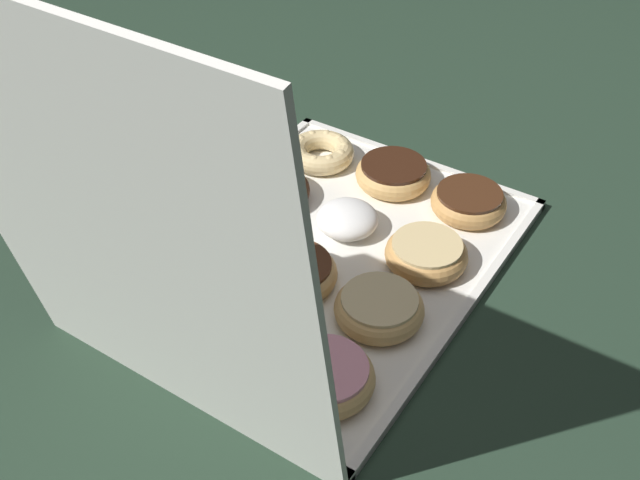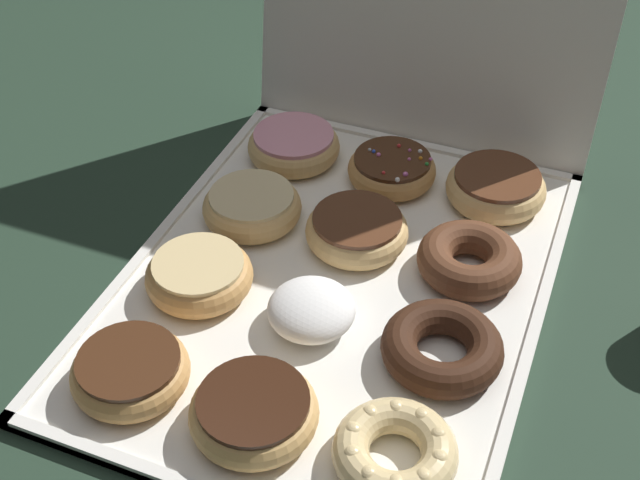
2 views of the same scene
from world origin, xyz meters
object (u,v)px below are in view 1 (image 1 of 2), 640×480
object	(u,v)px
glazed_ring_donut_3	(426,253)
chocolate_frosted_donut_1	(395,174)
coffee_mug	(83,177)
pink_frosted_donut_9	(325,377)
chocolate_cake_ring_donut_5	(271,190)
chocolate_cake_ring_donut_8	(219,238)
cruller_donut_2	(321,152)
chocolate_frosted_donut_7	(292,272)
sprinkle_donut_10	(233,330)
glazed_ring_donut_6	(379,308)
chocolate_frosted_donut_0	(469,201)
donut_box	(322,257)
powdered_filled_donut_4	(349,219)
chocolate_frosted_donut_11	(154,294)

from	to	relation	value
glazed_ring_donut_3	chocolate_frosted_donut_1	bearing A→B (deg)	-48.20
coffee_mug	pink_frosted_donut_9	bearing A→B (deg)	167.67
chocolate_cake_ring_donut_5	coffee_mug	xyz separation A→B (m)	(0.24, 0.15, 0.02)
chocolate_cake_ring_donut_8	cruller_donut_2	bearing A→B (deg)	-89.83
glazed_ring_donut_3	chocolate_frosted_donut_7	distance (m)	0.19
chocolate_frosted_donut_7	sprinkle_donut_10	distance (m)	0.13
glazed_ring_donut_6	chocolate_frosted_donut_0	bearing A→B (deg)	-90.19
glazed_ring_donut_3	pink_frosted_donut_9	distance (m)	0.26
chocolate_cake_ring_donut_5	pink_frosted_donut_9	size ratio (longest dim) A/B	1.02
chocolate_frosted_donut_7	glazed_ring_donut_6	bearing A→B (deg)	-177.93
chocolate_cake_ring_donut_5	chocolate_cake_ring_donut_8	world-z (taller)	chocolate_cake_ring_donut_8
cruller_donut_2	coffee_mug	xyz separation A→B (m)	(0.25, 0.28, 0.02)
chocolate_cake_ring_donut_8	chocolate_frosted_donut_1	bearing A→B (deg)	-116.22
donut_box	pink_frosted_donut_9	world-z (taller)	pink_frosted_donut_9
chocolate_frosted_donut_7	chocolate_cake_ring_donut_8	xyz separation A→B (m)	(0.13, -0.00, -0.00)
powdered_filled_donut_4	chocolate_frosted_donut_11	world-z (taller)	powdered_filled_donut_4
chocolate_cake_ring_donut_5	chocolate_cake_ring_donut_8	bearing A→B (deg)	92.84
chocolate_cake_ring_donut_8	coffee_mug	bearing A→B (deg)	3.95
chocolate_cake_ring_donut_8	pink_frosted_donut_9	distance (m)	0.29
glazed_ring_donut_3	pink_frosted_donut_9	world-z (taller)	same
coffee_mug	chocolate_cake_ring_donut_5	bearing A→B (deg)	-148.26
glazed_ring_donut_3	chocolate_frosted_donut_7	xyz separation A→B (m)	(0.13, 0.13, 0.00)
cruller_donut_2	glazed_ring_donut_3	size ratio (longest dim) A/B	0.96
chocolate_frosted_donut_1	powdered_filled_donut_4	distance (m)	0.14
chocolate_frosted_donut_0	chocolate_cake_ring_donut_5	distance (m)	0.30
donut_box	sprinkle_donut_10	xyz separation A→B (m)	(0.00, 0.19, 0.02)
chocolate_frosted_donut_7	sprinkle_donut_10	size ratio (longest dim) A/B	1.07
donut_box	chocolate_cake_ring_donut_8	size ratio (longest dim) A/B	5.05
sprinkle_donut_10	chocolate_frosted_donut_7	bearing A→B (deg)	-90.31
donut_box	chocolate_cake_ring_donut_5	size ratio (longest dim) A/B	4.79
chocolate_cake_ring_donut_8	donut_box	bearing A→B (deg)	-152.38
glazed_ring_donut_6	sprinkle_donut_10	world-z (taller)	sprinkle_donut_10
chocolate_frosted_donut_0	cruller_donut_2	xyz separation A→B (m)	(0.26, 0.01, -0.00)
chocolate_cake_ring_donut_8	pink_frosted_donut_9	xyz separation A→B (m)	(-0.26, 0.13, 0.00)
glazed_ring_donut_6	chocolate_frosted_donut_1	bearing A→B (deg)	-65.14
chocolate_frosted_donut_1	coffee_mug	world-z (taller)	coffee_mug
chocolate_cake_ring_donut_8	coffee_mug	world-z (taller)	coffee_mug
chocolate_frosted_donut_1	powdered_filled_donut_4	size ratio (longest dim) A/B	1.31
chocolate_frosted_donut_0	sprinkle_donut_10	distance (m)	0.42
glazed_ring_donut_3	powdered_filled_donut_4	size ratio (longest dim) A/B	1.28
pink_frosted_donut_9	glazed_ring_donut_6	bearing A→B (deg)	-88.56
chocolate_cake_ring_donut_8	coffee_mug	size ratio (longest dim) A/B	1.17
powdered_filled_donut_4	chocolate_cake_ring_donut_5	size ratio (longest dim) A/B	0.75
cruller_donut_2	glazed_ring_donut_6	size ratio (longest dim) A/B	0.95
chocolate_frosted_donut_1	chocolate_cake_ring_donut_5	world-z (taller)	chocolate_frosted_donut_1
glazed_ring_donut_3	coffee_mug	distance (m)	0.53
powdered_filled_donut_4	chocolate_frosted_donut_0	bearing A→B (deg)	-132.92
chocolate_frosted_donut_0	chocolate_frosted_donut_1	distance (m)	0.12
chocolate_frosted_donut_1	chocolate_frosted_donut_11	world-z (taller)	chocolate_frosted_donut_11
powdered_filled_donut_4	sprinkle_donut_10	size ratio (longest dim) A/B	0.82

